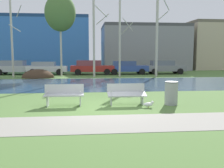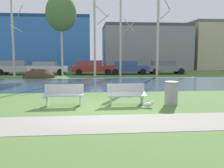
% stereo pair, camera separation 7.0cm
% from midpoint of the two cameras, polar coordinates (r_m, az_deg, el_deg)
% --- Properties ---
extents(ground_plane, '(120.00, 120.00, 0.00)m').
position_cam_midpoint_polar(ground_plane, '(19.71, -4.40, 0.58)').
color(ground_plane, '#517538').
extents(paved_path_strip, '(60.00, 2.05, 0.01)m').
position_cam_midpoint_polar(paved_path_strip, '(7.76, -2.86, -8.91)').
color(paved_path_strip, gray).
rests_on(paved_path_strip, ground).
extents(river_band, '(80.00, 8.30, 0.01)m').
position_cam_midpoint_polar(river_band, '(18.14, -4.32, 0.06)').
color(river_band, '#2D475B').
rests_on(river_band, ground).
extents(soil_mound, '(2.87, 2.40, 1.54)m').
position_cam_midpoint_polar(soil_mound, '(23.97, -16.13, 1.42)').
color(soil_mound, '#423021').
rests_on(soil_mound, ground).
extents(bench_left, '(1.60, 0.57, 0.87)m').
position_cam_midpoint_polar(bench_left, '(10.48, -10.63, -2.32)').
color(bench_left, '#B2B5B7').
rests_on(bench_left, ground).
extents(bench_right, '(1.60, 0.57, 0.87)m').
position_cam_midpoint_polar(bench_right, '(10.56, 3.46, -2.15)').
color(bench_right, '#B2B5B7').
rests_on(bench_right, ground).
extents(trash_bin, '(0.56, 0.56, 0.98)m').
position_cam_midpoint_polar(trash_bin, '(10.80, 13.43, -1.94)').
color(trash_bin, gray).
rests_on(trash_bin, ground).
extents(seagull, '(0.45, 0.17, 0.26)m').
position_cam_midpoint_polar(seagull, '(10.10, 8.47, -4.57)').
color(seagull, white).
rests_on(seagull, ground).
extents(birch_far_left, '(1.10, 1.82, 7.87)m').
position_cam_midpoint_polar(birch_far_left, '(25.16, -21.45, 10.57)').
color(birch_far_left, '#BCB7A8').
rests_on(birch_far_left, ground).
extents(birch_left, '(2.88, 2.88, 7.71)m').
position_cam_midpoint_polar(birch_left, '(24.94, -11.36, 15.49)').
color(birch_left, '#BCB7A8').
rests_on(birch_left, ground).
extents(birch_center_left, '(1.50, 2.63, 7.77)m').
position_cam_midpoint_polar(birch_center_left, '(23.55, -3.75, 11.29)').
color(birch_center_left, '#BCB7A8').
rests_on(birch_center_left, ground).
extents(birch_center, '(1.32, 2.41, 7.95)m').
position_cam_midpoint_polar(birch_center, '(23.95, 2.14, 11.29)').
color(birch_center, '#BCB7A8').
rests_on(birch_center, ground).
extents(birch_center_right, '(1.24, 2.11, 9.03)m').
position_cam_midpoint_polar(birch_center_right, '(24.31, 10.50, 12.46)').
color(birch_center_right, '#BCB7A8').
rests_on(birch_center_right, ground).
extents(parked_van_nearest_silver, '(4.41, 2.10, 1.49)m').
position_cam_midpoint_polar(parked_van_nearest_silver, '(28.28, -20.77, 3.61)').
color(parked_van_nearest_silver, '#B2B5BC').
rests_on(parked_van_nearest_silver, ground).
extents(parked_sedan_second_white, '(4.10, 2.00, 1.34)m').
position_cam_midpoint_polar(parked_sedan_second_white, '(27.34, -14.32, 3.61)').
color(parked_sedan_second_white, silver).
rests_on(parked_sedan_second_white, ground).
extents(parked_hatch_third_red, '(4.52, 2.05, 1.49)m').
position_cam_midpoint_polar(parked_hatch_third_red, '(26.62, -4.38, 3.86)').
color(parked_hatch_third_red, maroon).
rests_on(parked_hatch_third_red, ground).
extents(parked_wagon_fourth_blue, '(4.40, 2.03, 1.40)m').
position_cam_midpoint_polar(parked_wagon_fourth_blue, '(26.92, 3.51, 3.82)').
color(parked_wagon_fourth_blue, '#2D4793').
rests_on(parked_wagon_fourth_blue, ground).
extents(parked_suv_fifth_grey, '(4.21, 1.97, 1.45)m').
position_cam_midpoint_polar(parked_suv_fifth_grey, '(27.82, 12.06, 3.81)').
color(parked_suv_fifth_grey, slate).
rests_on(parked_suv_fifth_grey, ground).
extents(building_blue_store, '(16.60, 7.66, 7.04)m').
position_cam_midpoint_polar(building_blue_store, '(36.66, -18.24, 8.60)').
color(building_blue_store, '#3870C6').
rests_on(building_blue_store, ground).
extents(building_grey_warehouse, '(11.41, 7.77, 6.06)m').
position_cam_midpoint_polar(building_grey_warehouse, '(36.08, 7.36, 8.13)').
color(building_grey_warehouse, gray).
rests_on(building_grey_warehouse, ground).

